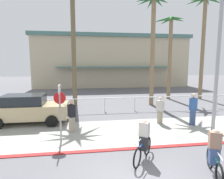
{
  "coord_description": "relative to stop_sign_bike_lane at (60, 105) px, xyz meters",
  "views": [
    {
      "loc": [
        -1.45,
        -5.13,
        3.47
      ],
      "look_at": [
        0.17,
        6.0,
        1.96
      ],
      "focal_mm": 30.97,
      "sensor_mm": 36.0,
      "label": 1
    }
  ],
  "objects": [
    {
      "name": "building_backdrop",
      "position": [
        5.31,
        24.55,
        2.19
      ],
      "size": [
        23.16,
        13.32,
        7.7
      ],
      "color": "#BCAD8E",
      "rests_on": "ground"
    },
    {
      "name": "streetlight_curb",
      "position": [
        7.62,
        0.02,
        2.6
      ],
      "size": [
        0.24,
        2.54,
        7.5
      ],
      "color": "#9EA0A5",
      "rests_on": "ground"
    },
    {
      "name": "curb_paint",
      "position": [
        2.52,
        -1.2,
        -1.66
      ],
      "size": [
        44.0,
        0.24,
        0.03
      ],
      "primitive_type": "cube",
      "color": "maroon",
      "rests_on": "ground"
    },
    {
      "name": "pedestrian_2",
      "position": [
        7.12,
        1.33,
        -0.82
      ],
      "size": [
        0.47,
        0.43,
        1.83
      ],
      "color": "#384C7A",
      "rests_on": "ground"
    },
    {
      "name": "ground_plane",
      "position": [
        2.52,
        6.6,
        -1.68
      ],
      "size": [
        80.0,
        80.0,
        0.0
      ],
      "primitive_type": "plane",
      "color": "#5B5B60"
    },
    {
      "name": "palm_tree_3",
      "position": [
        9.32,
        9.44,
        4.01
      ],
      "size": [
        3.3,
        3.04,
        7.92
      ],
      "color": "#846B4C",
      "rests_on": "ground"
    },
    {
      "name": "palm_tree_2",
      "position": [
        6.69,
        6.95,
        4.9
      ],
      "size": [
        2.98,
        3.44,
        8.87
      ],
      "color": "#846B4C",
      "rests_on": "ground"
    },
    {
      "name": "stop_sign_bike_lane",
      "position": [
        0.0,
        0.0,
        0.0
      ],
      "size": [
        0.52,
        0.56,
        2.56
      ],
      "color": "gray",
      "rests_on": "ground"
    },
    {
      "name": "cyclist_teal_1",
      "position": [
        5.03,
        -3.38,
        -0.98
      ],
      "size": [
        0.74,
        1.71,
        1.5
      ],
      "color": "black",
      "rests_on": "ground"
    },
    {
      "name": "cyclist_blue_0",
      "position": [
        3.16,
        -2.09,
        -0.98
      ],
      "size": [
        1.13,
        1.5,
        1.5
      ],
      "color": "black",
      "rests_on": "ground"
    },
    {
      "name": "pedestrian_1",
      "position": [
        0.41,
        1.19,
        -0.91
      ],
      "size": [
        0.44,
        0.48,
        1.66
      ],
      "color": "gray",
      "rests_on": "ground"
    },
    {
      "name": "sidewalk_strip",
      "position": [
        2.52,
        0.8,
        -1.67
      ],
      "size": [
        44.0,
        4.0,
        0.02
      ],
      "primitive_type": "cube",
      "color": "#9E9E93",
      "rests_on": "ground"
    },
    {
      "name": "car_tan_1",
      "position": [
        -2.2,
        3.02,
        -0.81
      ],
      "size": [
        4.4,
        2.02,
        1.69
      ],
      "color": "tan",
      "rests_on": "ground"
    },
    {
      "name": "palm_tree_1",
      "position": [
        0.27,
        7.33,
        5.71
      ],
      "size": [
        3.37,
        3.38,
        9.79
      ],
      "color": "brown",
      "rests_on": "ground"
    },
    {
      "name": "palm_tree_4",
      "position": [
        12.45,
        9.0,
        5.53
      ],
      "size": [
        3.51,
        3.23,
        9.75
      ],
      "color": "#846B4C",
      "rests_on": "ground"
    },
    {
      "name": "pedestrian_0",
      "position": [
        5.4,
        1.88,
        -0.95
      ],
      "size": [
        0.44,
        0.48,
        1.58
      ],
      "color": "gray",
      "rests_on": "ground"
    },
    {
      "name": "rail_fence",
      "position": [
        2.52,
        5.1,
        -0.84
      ],
      "size": [
        22.4,
        0.08,
        1.04
      ],
      "color": "white",
      "rests_on": "ground"
    }
  ]
}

